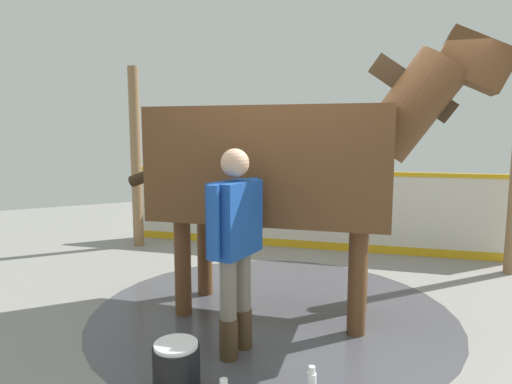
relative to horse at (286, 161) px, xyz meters
name	(u,v)px	position (x,y,z in m)	size (l,w,h in m)	color
ground_plane	(282,321)	(-0.13, 0.10, -1.50)	(16.00, 16.00, 0.02)	gray
wet_patch	(272,311)	(0.08, 0.09, -1.49)	(3.55, 3.55, 0.00)	#4C4C54
barrier_wall	(310,212)	(1.96, -1.60, -0.94)	(3.86, 4.28, 1.20)	silver
roof_post_far	(136,158)	(3.33, 0.71, -0.12)	(0.16, 0.16, 2.75)	olive
horse	(286,161)	(0.00, 0.00, 0.00)	(2.57, 2.78, 2.63)	brown
handler	(235,238)	(-0.52, 0.75, -0.55)	(0.45, 0.57, 1.65)	#47331E
wash_bucket	(176,369)	(-0.87, 1.35, -1.31)	(0.32, 0.32, 0.37)	black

